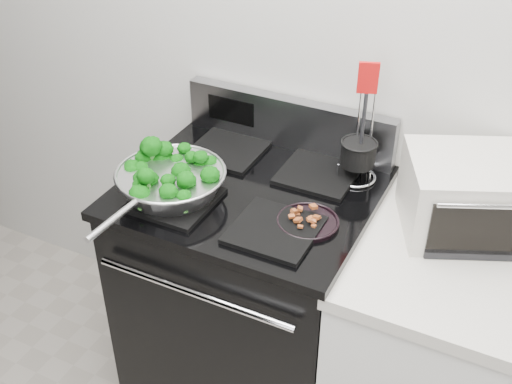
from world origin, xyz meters
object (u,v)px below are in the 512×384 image
Objects in this scene: gas_range at (250,294)px; toaster_oven at (475,196)px; skillet at (171,181)px; bacon_plate at (308,219)px; utensil_holder at (358,160)px.

gas_range is 2.32× the size of toaster_oven.
skillet reaches higher than bacon_plate.
bacon_plate is (0.24, -0.10, 0.48)m from gas_range.
utensil_holder is (0.29, 0.20, 0.53)m from gas_range.
bacon_plate is at bearing 10.27° from skillet.
skillet is 1.34× the size of utensil_holder.
gas_range reaches higher than bacon_plate.
toaster_oven is (0.86, 0.29, 0.03)m from skillet.
utensil_holder is (0.05, 0.30, 0.05)m from bacon_plate.
bacon_plate is at bearing -118.76° from utensil_holder.
skillet is 0.60m from utensil_holder.
gas_range reaches higher than skillet.
gas_range is 0.57m from skillet.
utensil_holder is (0.48, 0.35, 0.02)m from skillet.
utensil_holder is at bearing 147.00° from toaster_oven.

